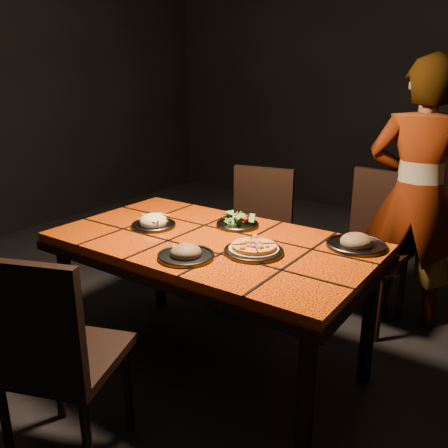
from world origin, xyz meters
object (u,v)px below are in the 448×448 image
Objects in this scene: chair_near at (50,352)px; dining_table at (212,253)px; plate_pasta at (153,223)px; chair_far_left at (257,228)px; diner at (416,196)px; chair_far_right at (375,237)px; plate_pizza at (254,250)px.

dining_table is at bearing -116.48° from chair_near.
chair_near is 0.96m from plate_pasta.
chair_far_left is 0.57× the size of diner.
dining_table is at bearing -109.88° from chair_far_right.
diner is at bearing 8.56° from chair_far_left.
chair_near reaches higher than plate_pasta.
plate_pizza is (0.51, -0.88, 0.23)m from chair_far_left.
plate_pasta is at bearing 42.46° from diner.
plate_pasta is at bearing -175.85° from dining_table.
diner is (0.70, 1.16, 0.16)m from dining_table.
diner reaches higher than chair_far_right.
chair_far_right reaches higher than chair_near.
dining_table is 0.30m from plate_pizza.
diner reaches higher than chair_far_left.
chair_near reaches higher than chair_far_left.
plate_pasta reaches higher than dining_table.
chair_far_left is at bearing 14.31° from diner.
plate_pizza is at bearing -71.33° from chair_far_left.
chair_far_right is 0.35m from diner.
dining_table is 0.98× the size of diner.
diner is (0.93, 0.33, 0.29)m from chair_far_left.
plate_pizza is at bearing -133.93° from chair_near.
plate_pizza is (0.37, 0.87, 0.22)m from chair_near.
chair_near is 0.58× the size of diner.
chair_far_left is at bearing 105.29° from dining_table.
chair_far_left is 1.03m from diner.
diner is at bearing 70.89° from plate_pizza.
dining_table is 4.92× the size of plate_pizza.
diner is at bearing 47.99° from plate_pasta.
chair_far_right reaches higher than dining_table.
chair_far_right is at bearing 23.28° from diner.
chair_far_right is 0.58× the size of diner.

